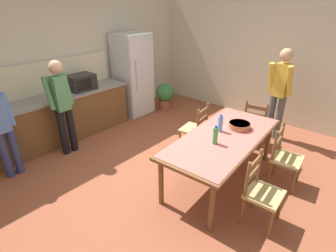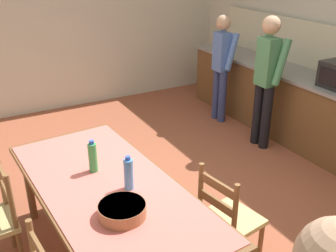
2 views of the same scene
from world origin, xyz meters
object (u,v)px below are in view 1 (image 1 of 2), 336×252
(bottle_near_centre, at_px, (215,135))
(bottle_off_centre, at_px, (220,124))
(microwave, at_px, (81,82))
(chair_head_end, at_px, (256,124))
(refrigerator, at_px, (133,75))
(dining_table, at_px, (223,140))
(chair_side_far_right, at_px, (195,129))
(potted_plant, at_px, (165,95))
(chair_side_near_left, at_px, (261,192))
(person_at_sink, at_px, (1,125))
(chair_side_near_right, at_px, (284,158))
(person_by_table, at_px, (280,90))
(person_at_counter, at_px, (62,103))
(serving_bowl, at_px, (239,125))

(bottle_near_centre, xyz_separation_m, bottle_off_centre, (0.37, 0.15, 0.00))
(microwave, bearing_deg, chair_head_end, -59.09)
(refrigerator, xyz_separation_m, dining_table, (-0.95, -3.00, -0.25))
(microwave, relative_size, chair_side_far_right, 0.55)
(microwave, xyz_separation_m, potted_plant, (1.97, -0.45, -0.67))
(chair_side_near_left, relative_size, chair_head_end, 1.00)
(microwave, distance_m, dining_table, 3.07)
(person_at_sink, bearing_deg, chair_side_near_right, -141.49)
(chair_side_near_left, bearing_deg, bottle_near_centre, 75.16)
(refrigerator, relative_size, person_by_table, 1.06)
(chair_side_near_left, bearing_deg, dining_table, 58.63)
(person_at_sink, relative_size, potted_plant, 2.32)
(chair_side_far_right, bearing_deg, person_by_table, 141.03)
(refrigerator, relative_size, person_at_sink, 1.21)
(dining_table, relative_size, person_at_sink, 1.43)
(bottle_near_centre, height_order, chair_side_far_right, bottle_near_centre)
(person_at_sink, bearing_deg, bottle_near_centre, -144.85)
(refrigerator, distance_m, chair_side_far_right, 2.31)
(bottle_off_centre, relative_size, chair_side_near_left, 0.30)
(person_by_table, bearing_deg, chair_head_end, -8.80)
(person_at_sink, distance_m, potted_plant, 3.67)
(dining_table, bearing_deg, chair_side_near_right, -54.00)
(chair_head_end, height_order, person_by_table, person_by_table)
(microwave, bearing_deg, refrigerator, -0.81)
(chair_side_near_left, distance_m, potted_plant, 3.93)
(bottle_near_centre, bearing_deg, potted_plant, 54.44)
(chair_side_far_right, distance_m, person_at_sink, 3.06)
(dining_table, xyz_separation_m, person_at_sink, (-2.06, 2.52, 0.19))
(microwave, height_order, chair_side_near_left, microwave)
(person_at_counter, xyz_separation_m, person_by_table, (3.02, -2.55, 0.05))
(bottle_off_centre, distance_m, potted_plant, 2.90)
(chair_side_far_right, height_order, chair_head_end, same)
(serving_bowl, relative_size, chair_side_far_right, 0.35)
(chair_side_far_right, bearing_deg, potted_plant, -132.07)
(serving_bowl, bearing_deg, person_at_sink, 133.52)
(person_at_counter, bearing_deg, serving_bowl, -149.84)
(person_at_sink, bearing_deg, chair_side_far_right, -124.59)
(bottle_off_centre, distance_m, serving_bowl, 0.34)
(chair_head_end, bearing_deg, refrigerator, -0.75)
(dining_table, height_order, chair_side_near_right, chair_side_near_right)
(chair_side_near_right, xyz_separation_m, chair_head_end, (0.83, 0.83, 0.00))
(chair_head_end, relative_size, person_by_table, 0.52)
(chair_side_near_right, relative_size, person_at_sink, 0.59)
(bottle_near_centre, relative_size, chair_side_near_left, 0.30)
(person_by_table, bearing_deg, person_at_sink, -27.26)
(serving_bowl, xyz_separation_m, person_by_table, (1.54, -0.01, 0.18))
(chair_side_near_left, distance_m, chair_side_near_right, 0.97)
(microwave, bearing_deg, chair_side_far_right, -69.65)
(refrigerator, xyz_separation_m, chair_side_far_right, (-0.51, -2.20, -0.49))
(refrigerator, height_order, serving_bowl, refrigerator)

